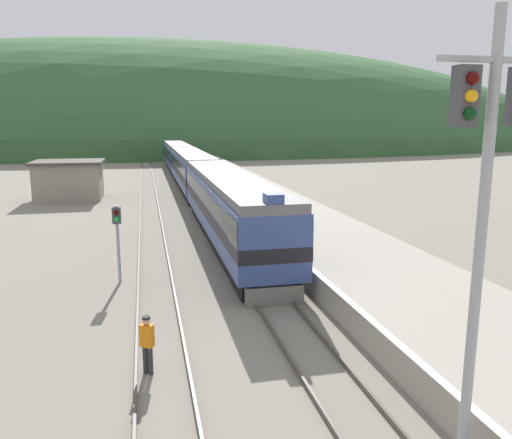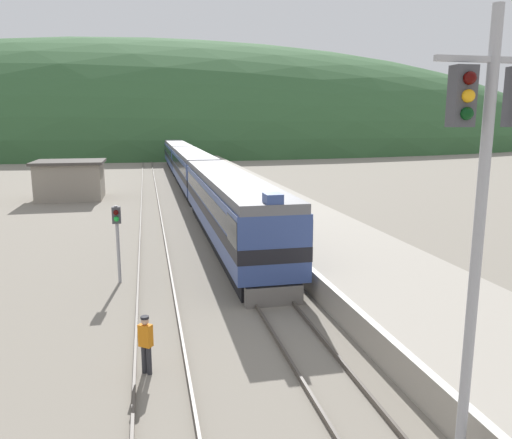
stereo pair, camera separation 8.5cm
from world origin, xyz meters
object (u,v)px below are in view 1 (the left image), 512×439
object	(u,v)px
carriage_second	(191,169)
carriage_third	(176,155)
signal_mast_main	(486,184)
express_train_lead_car	(229,206)
track_worker	(147,342)
signal_post_siding	(117,228)

from	to	relation	value
carriage_second	carriage_third	size ratio (longest dim) A/B	1.00
carriage_second	signal_mast_main	xyz separation A→B (m)	(1.26, -43.34, 3.66)
express_train_lead_car	track_worker	world-z (taller)	express_train_lead_car
signal_mast_main	signal_post_siding	size ratio (longest dim) A/B	2.59
signal_post_siding	track_worker	bearing A→B (deg)	-82.46
express_train_lead_car	signal_post_siding	xyz separation A→B (m)	(-5.86, -6.35, 0.31)
signal_post_siding	carriage_second	bearing A→B (deg)	78.76
signal_mast_main	track_worker	size ratio (longest dim) A/B	5.24
carriage_second	signal_post_siding	distance (m)	30.07
signal_mast_main	track_worker	bearing A→B (deg)	137.87
express_train_lead_car	signal_mast_main	world-z (taller)	signal_mast_main
carriage_second	signal_mast_main	world-z (taller)	signal_mast_main
carriage_second	signal_post_siding	world-z (taller)	carriage_second
signal_post_siding	track_worker	size ratio (longest dim) A/B	2.02
carriage_second	track_worker	distance (m)	38.22
carriage_second	carriage_third	distance (m)	23.22
carriage_third	track_worker	world-z (taller)	carriage_third
carriage_third	track_worker	xyz separation A→B (m)	(-4.75, -61.12, -1.17)
track_worker	signal_mast_main	bearing A→B (deg)	-42.13
signal_post_siding	carriage_third	bearing A→B (deg)	83.65
express_train_lead_car	carriage_second	xyz separation A→B (m)	(0.00, 23.14, -0.01)
carriage_second	carriage_third	world-z (taller)	same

